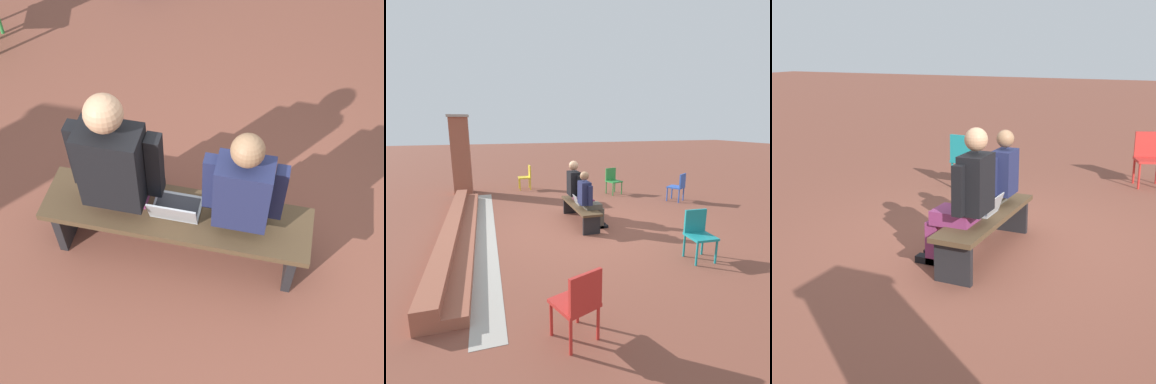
# 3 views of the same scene
# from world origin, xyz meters

# --- Properties ---
(ground_plane) EXTENTS (60.00, 60.00, 0.00)m
(ground_plane) POSITION_xyz_m (0.00, 0.00, 0.00)
(ground_plane) COLOR brown
(concrete_strip) EXTENTS (7.16, 0.40, 0.01)m
(concrete_strip) POSITION_xyz_m (0.35, 2.09, 0.00)
(concrete_strip) COLOR #A8A399
(concrete_strip) RESTS_ON ground
(brick_steps) EXTENTS (6.36, 0.60, 0.30)m
(brick_steps) POSITION_xyz_m (0.35, 2.64, 0.12)
(brick_steps) COLOR #93513D
(brick_steps) RESTS_ON ground
(brick_pillar_left_of_steps) EXTENTS (0.64, 0.64, 2.55)m
(brick_pillar_left_of_steps) POSITION_xyz_m (4.44, 2.75, 1.29)
(brick_pillar_left_of_steps) COLOR #93513D
(brick_pillar_left_of_steps) RESTS_ON ground
(bench) EXTENTS (1.80, 0.44, 0.45)m
(bench) POSITION_xyz_m (0.35, -0.04, 0.35)
(bench) COLOR #4C3823
(bench) RESTS_ON ground
(person_student) EXTENTS (0.50, 0.63, 1.28)m
(person_student) POSITION_xyz_m (-0.07, -0.10, 0.69)
(person_student) COLOR #4C473D
(person_student) RESTS_ON ground
(person_adult) EXTENTS (0.58, 0.74, 1.41)m
(person_adult) POSITION_xyz_m (0.73, -0.11, 0.75)
(person_adult) COLOR #7F2D5B
(person_adult) RESTS_ON ground
(laptop) EXTENTS (0.32, 0.29, 0.21)m
(laptop) POSITION_xyz_m (0.35, -0.02, 0.50)
(laptop) COLOR #9EA0A5
(laptop) RESTS_ON bench
(plastic_chair_near_bench_left) EXTENTS (0.54, 0.54, 0.84)m
(plastic_chair_near_bench_left) POSITION_xyz_m (-3.40, 1.16, 0.48)
(plastic_chair_near_bench_left) COLOR red
(plastic_chair_near_bench_left) RESTS_ON ground
(plastic_chair_foreground) EXTENTS (0.42, 0.42, 0.84)m
(plastic_chair_foreground) POSITION_xyz_m (4.43, 0.65, 0.48)
(plastic_chair_foreground) COLOR gold
(plastic_chair_foreground) RESTS_ON ground
(plastic_chair_far_left) EXTENTS (0.58, 0.58, 0.84)m
(plastic_chair_far_left) POSITION_xyz_m (1.39, -3.43, 0.48)
(plastic_chair_far_left) COLOR #2D56B7
(plastic_chair_far_left) RESTS_ON ground
(plastic_chair_mid_courtyard) EXTENTS (0.51, 0.51, 0.84)m
(plastic_chair_mid_courtyard) POSITION_xyz_m (2.91, -1.98, 0.48)
(plastic_chair_mid_courtyard) COLOR #2D893D
(plastic_chair_mid_courtyard) RESTS_ON ground
(plastic_chair_far_right) EXTENTS (0.45, 0.45, 0.84)m
(plastic_chair_far_right) POSITION_xyz_m (-2.06, -1.38, 0.48)
(plastic_chair_far_right) COLOR teal
(plastic_chair_far_right) RESTS_ON ground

